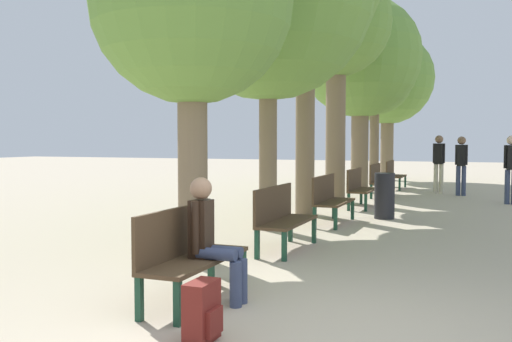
% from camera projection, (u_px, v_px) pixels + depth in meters
% --- Properties ---
extents(ground_plane, '(80.00, 80.00, 0.00)m').
position_uv_depth(ground_plane, '(322.00, 337.00, 4.58)').
color(ground_plane, '#B7A88E').
extents(bench_row_0, '(0.47, 1.51, 0.92)m').
position_uv_depth(bench_row_0, '(187.00, 249.00, 5.59)').
color(bench_row_0, '#4C3823').
rests_on(bench_row_0, ground_plane).
extents(bench_row_1, '(0.47, 1.51, 0.92)m').
position_uv_depth(bench_row_1, '(281.00, 215.00, 8.20)').
color(bench_row_1, '#4C3823').
rests_on(bench_row_1, ground_plane).
extents(bench_row_2, '(0.47, 1.51, 0.92)m').
position_uv_depth(bench_row_2, '(330.00, 197.00, 10.82)').
color(bench_row_2, '#4C3823').
rests_on(bench_row_2, ground_plane).
extents(bench_row_3, '(0.47, 1.51, 0.92)m').
position_uv_depth(bench_row_3, '(359.00, 186.00, 13.43)').
color(bench_row_3, '#4C3823').
rests_on(bench_row_3, ground_plane).
extents(bench_row_4, '(0.47, 1.51, 0.92)m').
position_uv_depth(bench_row_4, '(379.00, 178.00, 16.04)').
color(bench_row_4, '#4C3823').
rests_on(bench_row_4, ground_plane).
extents(bench_row_5, '(0.47, 1.51, 0.92)m').
position_uv_depth(bench_row_5, '(394.00, 173.00, 18.65)').
color(bench_row_5, '#4C3823').
rests_on(bench_row_5, ground_plane).
extents(tree_row_0, '(2.64, 2.64, 4.68)m').
position_uv_depth(tree_row_0, '(192.00, 5.00, 7.34)').
color(tree_row_0, '#7A664C').
rests_on(tree_row_0, ground_plane).
extents(tree_row_3, '(2.82, 2.82, 6.03)m').
position_uv_depth(tree_row_3, '(336.00, 26.00, 14.53)').
color(tree_row_3, '#7A664C').
rests_on(tree_row_3, ground_plane).
extents(tree_row_4, '(3.71, 3.71, 6.00)m').
position_uv_depth(tree_row_4, '(361.00, 58.00, 17.48)').
color(tree_row_4, '#7A664C').
rests_on(tree_row_4, ground_plane).
extents(tree_row_5, '(2.67, 2.67, 5.14)m').
position_uv_depth(tree_row_5, '(375.00, 78.00, 19.86)').
color(tree_row_5, '#7A664C').
rests_on(tree_row_5, ground_plane).
extents(tree_row_6, '(3.61, 3.61, 5.84)m').
position_uv_depth(tree_row_6, '(388.00, 80.00, 22.54)').
color(tree_row_6, '#7A664C').
rests_on(tree_row_6, ground_plane).
extents(person_seated, '(0.57, 0.32, 1.22)m').
position_uv_depth(person_seated, '(211.00, 236.00, 5.55)').
color(person_seated, '#384260').
rests_on(person_seated, ground_plane).
extents(backpack, '(0.22, 0.34, 0.48)m').
position_uv_depth(backpack, '(203.00, 312.00, 4.48)').
color(backpack, maroon).
rests_on(backpack, ground_plane).
extents(pedestrian_near, '(0.35, 0.25, 1.71)m').
position_uv_depth(pedestrian_near, '(511.00, 165.00, 14.08)').
color(pedestrian_near, '#384260').
rests_on(pedestrian_near, ground_plane).
extents(pedestrian_mid, '(0.35, 0.25, 1.74)m').
position_uv_depth(pedestrian_mid, '(439.00, 160.00, 17.06)').
color(pedestrian_mid, beige).
rests_on(pedestrian_mid, ground_plane).
extents(pedestrian_far, '(0.34, 0.23, 1.70)m').
position_uv_depth(pedestrian_far, '(461.00, 162.00, 16.27)').
color(pedestrian_far, '#384260').
rests_on(pedestrian_far, ground_plane).
extents(trash_bin, '(0.40, 0.40, 0.93)m').
position_uv_depth(trash_bin, '(385.00, 196.00, 11.52)').
color(trash_bin, '#232328').
rests_on(trash_bin, ground_plane).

